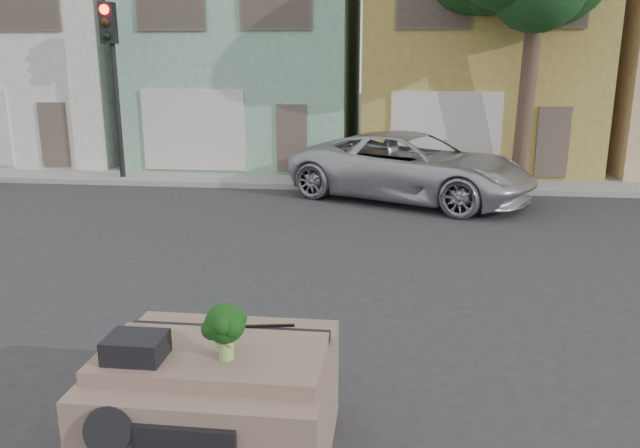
# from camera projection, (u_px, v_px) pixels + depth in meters

# --- Properties ---
(ground_plane) EXTENTS (120.00, 120.00, 0.00)m
(ground_plane) POSITION_uv_depth(u_px,v_px,m) (280.00, 323.00, 8.62)
(ground_plane) COLOR #303033
(ground_plane) RESTS_ON ground
(sidewalk) EXTENTS (40.00, 3.00, 0.15)m
(sidewalk) POSITION_uv_depth(u_px,v_px,m) (343.00, 178.00, 18.68)
(sidewalk) COLOR gray
(sidewalk) RESTS_ON ground
(townhouse_white) EXTENTS (7.20, 8.20, 7.55)m
(townhouse_white) POSITION_uv_depth(u_px,v_px,m) (54.00, 52.00, 22.84)
(townhouse_white) COLOR silver
(townhouse_white) RESTS_ON ground
(townhouse_mint) EXTENTS (7.20, 8.20, 7.55)m
(townhouse_mint) POSITION_uv_depth(u_px,v_px,m) (255.00, 52.00, 21.98)
(townhouse_mint) COLOR #82B293
(townhouse_mint) RESTS_ON ground
(townhouse_tan) EXTENTS (7.20, 8.20, 7.55)m
(townhouse_tan) POSITION_uv_depth(u_px,v_px,m) (471.00, 52.00, 21.11)
(townhouse_tan) COLOR #AA9245
(townhouse_tan) RESTS_ON ground
(silver_pickup) EXTENTS (6.84, 5.22, 1.73)m
(silver_pickup) POSITION_uv_depth(u_px,v_px,m) (410.00, 199.00, 16.20)
(silver_pickup) COLOR #B4B6BC
(silver_pickup) RESTS_ON ground
(traffic_signal) EXTENTS (0.40, 0.40, 5.10)m
(traffic_signal) POSITION_uv_depth(u_px,v_px,m) (115.00, 95.00, 17.83)
(traffic_signal) COLOR black
(traffic_signal) RESTS_ON ground
(tree_near) EXTENTS (4.40, 4.00, 8.50)m
(tree_near) POSITION_uv_depth(u_px,v_px,m) (532.00, 31.00, 16.37)
(tree_near) COLOR #153C18
(tree_near) RESTS_ON ground
(car_dashboard) EXTENTS (2.00, 1.80, 1.12)m
(car_dashboard) POSITION_uv_depth(u_px,v_px,m) (219.00, 401.00, 5.60)
(car_dashboard) COLOR #7D6355
(car_dashboard) RESTS_ON ground
(instrument_hump) EXTENTS (0.48, 0.38, 0.20)m
(instrument_hump) POSITION_uv_depth(u_px,v_px,m) (136.00, 347.00, 5.16)
(instrument_hump) COLOR black
(instrument_hump) RESTS_ON car_dashboard
(wiper_arm) EXTENTS (0.69, 0.15, 0.02)m
(wiper_arm) POSITION_uv_depth(u_px,v_px,m) (257.00, 326.00, 5.79)
(wiper_arm) COLOR black
(wiper_arm) RESTS_ON car_dashboard
(broccoli) EXTENTS (0.42, 0.42, 0.49)m
(broccoli) POSITION_uv_depth(u_px,v_px,m) (225.00, 331.00, 5.13)
(broccoli) COLOR black
(broccoli) RESTS_ON car_dashboard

